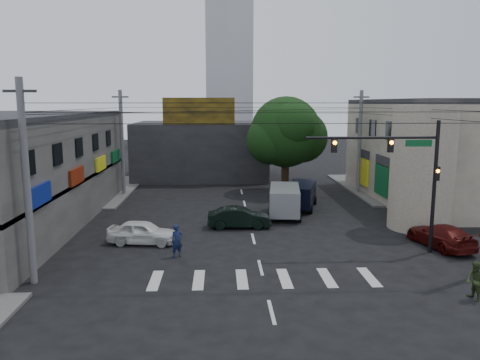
{
  "coord_description": "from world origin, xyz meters",
  "views": [
    {
      "loc": [
        -1.99,
        -25.16,
        8.11
      ],
      "look_at": [
        -0.71,
        4.0,
        3.27
      ],
      "focal_mm": 35.0,
      "sensor_mm": 36.0,
      "label": 1
    }
  ],
  "objects": [
    {
      "name": "traffic_officer",
      "position": [
        -4.28,
        -1.19,
        0.88
      ],
      "size": [
        1.01,
        0.98,
        1.76
      ],
      "primitive_type": "imported",
      "rotation": [
        0.0,
        0.0,
        0.52
      ],
      "color": "#131E43",
      "rests_on": "ground"
    },
    {
      "name": "building_far",
      "position": [
        -4.0,
        26.0,
        3.0
      ],
      "size": [
        14.0,
        10.0,
        6.0
      ],
      "primitive_type": "cube",
      "color": "#232326",
      "rests_on": "ground"
    },
    {
      "name": "tower_distant",
      "position": [
        0.0,
        70.0,
        22.0
      ],
      "size": [
        9.0,
        9.0,
        44.0
      ],
      "primitive_type": "cube",
      "color": "silver",
      "rests_on": "ground"
    },
    {
      "name": "building_right",
      "position": [
        18.0,
        13.0,
        4.0
      ],
      "size": [
        14.0,
        18.0,
        8.0
      ],
      "primitive_type": "cube",
      "color": "gray",
      "rests_on": "ground"
    },
    {
      "name": "dark_sedan",
      "position": [
        -0.74,
        4.6,
        0.68
      ],
      "size": [
        1.53,
        4.15,
        1.36
      ],
      "primitive_type": "imported",
      "rotation": [
        0.0,
        0.0,
        1.56
      ],
      "color": "black",
      "rests_on": "ground"
    },
    {
      "name": "ground",
      "position": [
        0.0,
        0.0,
        0.0
      ],
      "size": [
        160.0,
        160.0,
        0.0
      ],
      "primitive_type": "plane",
      "color": "black",
      "rests_on": "ground"
    },
    {
      "name": "street_tree",
      "position": [
        4.0,
        17.0,
        5.47
      ],
      "size": [
        6.4,
        6.4,
        8.7
      ],
      "color": "black",
      "rests_on": "ground"
    },
    {
      "name": "sidewalk_far_left",
      "position": [
        -18.0,
        18.0,
        0.07
      ],
      "size": [
        16.0,
        16.0,
        0.15
      ],
      "primitive_type": "cube",
      "color": "#514F4C",
      "rests_on": "ground"
    },
    {
      "name": "sidewalk_far_right",
      "position": [
        18.0,
        18.0,
        0.07
      ],
      "size": [
        16.0,
        16.0,
        0.15
      ],
      "primitive_type": "cube",
      "color": "#514F4C",
      "rests_on": "ground"
    },
    {
      "name": "utility_pole_far_right",
      "position": [
        10.5,
        16.0,
        4.6
      ],
      "size": [
        0.32,
        0.32,
        9.2
      ],
      "primitive_type": "cylinder",
      "color": "#59595B",
      "rests_on": "ground"
    },
    {
      "name": "maroon_sedan",
      "position": [
        10.5,
        -0.08,
        0.66
      ],
      "size": [
        3.79,
        5.36,
        1.33
      ],
      "primitive_type": "imported",
      "rotation": [
        0.0,
        0.0,
        3.36
      ],
      "color": "#450C09",
      "rests_on": "ground"
    },
    {
      "name": "billboard",
      "position": [
        -4.0,
        21.1,
        7.3
      ],
      "size": [
        7.0,
        0.3,
        2.6
      ],
      "primitive_type": "cube",
      "color": "olive",
      "rests_on": "building_far"
    },
    {
      "name": "pedestrian_olive",
      "position": [
        8.54,
        -7.24,
        0.82
      ],
      "size": [
        0.99,
        0.87,
        1.64
      ],
      "primitive_type": "imported",
      "rotation": [
        0.0,
        0.0,
        -1.41
      ],
      "color": "#2F3F1D",
      "rests_on": "ground"
    },
    {
      "name": "utility_pole_far_left",
      "position": [
        -10.5,
        16.0,
        4.6
      ],
      "size": [
        0.32,
        0.32,
        9.2
      ],
      "primitive_type": "cylinder",
      "color": "#59595B",
      "rests_on": "ground"
    },
    {
      "name": "traffic_gantry",
      "position": [
        7.82,
        -1.0,
        4.83
      ],
      "size": [
        7.1,
        0.35,
        7.2
      ],
      "color": "black",
      "rests_on": "ground"
    },
    {
      "name": "navy_van",
      "position": [
        4.32,
        10.14,
        0.97
      ],
      "size": [
        5.87,
        4.49,
        1.94
      ],
      "primitive_type": null,
      "rotation": [
        0.0,
        0.0,
        1.28
      ],
      "color": "black",
      "rests_on": "ground"
    },
    {
      "name": "white_compact",
      "position": [
        -6.5,
        1.33,
        0.69
      ],
      "size": [
        2.75,
        4.48,
        1.37
      ],
      "primitive_type": "imported",
      "rotation": [
        0.0,
        0.0,
        1.43
      ],
      "color": "white",
      "rests_on": "ground"
    },
    {
      "name": "corner_column",
      "position": [
        11.0,
        4.0,
        4.0
      ],
      "size": [
        4.0,
        4.0,
        8.0
      ],
      "primitive_type": "cylinder",
      "color": "gray",
      "rests_on": "ground"
    },
    {
      "name": "utility_pole_near_left",
      "position": [
        -10.5,
        -4.5,
        4.6
      ],
      "size": [
        0.32,
        0.32,
        9.2
      ],
      "primitive_type": "cylinder",
      "color": "#59595B",
      "rests_on": "ground"
    },
    {
      "name": "silver_minivan",
      "position": [
        2.66,
        7.64,
        1.06
      ],
      "size": [
        5.45,
        3.32,
        2.12
      ],
      "primitive_type": null,
      "rotation": [
        0.0,
        0.0,
        1.44
      ],
      "color": "gray",
      "rests_on": "ground"
    }
  ]
}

